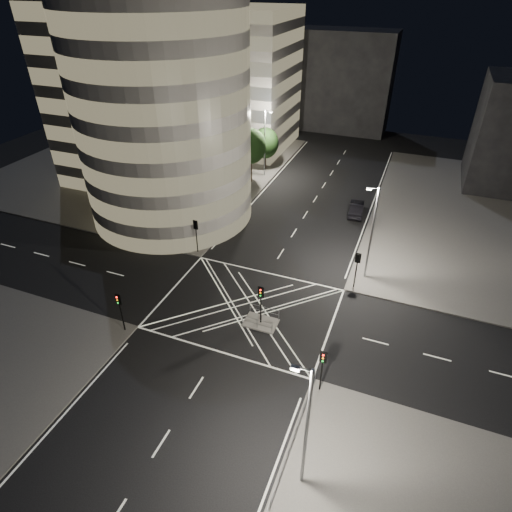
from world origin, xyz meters
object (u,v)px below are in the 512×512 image
at_px(street_lamp_right_near, 306,427).
at_px(traffic_signal_nr, 323,364).
at_px(traffic_signal_fl, 196,230).
at_px(street_lamp_left_far, 265,141).
at_px(sedan, 356,208).
at_px(street_lamp_left_near, 211,189).
at_px(traffic_signal_island, 261,298).
at_px(traffic_signal_nl, 120,305).
at_px(street_lamp_right_far, 371,231).
at_px(central_island, 261,323).
at_px(traffic_signal_fr, 357,264).

bearing_deg(street_lamp_right_near, traffic_signal_nr, 95.04).
relative_size(traffic_signal_fl, street_lamp_left_far, 0.40).
relative_size(street_lamp_right_near, sedan, 2.00).
bearing_deg(traffic_signal_fl, street_lamp_left_near, 96.97).
relative_size(traffic_signal_fl, traffic_signal_island, 1.00).
distance_m(traffic_signal_fl, street_lamp_right_near, 27.79).
relative_size(traffic_signal_nl, street_lamp_right_far, 0.40).
bearing_deg(traffic_signal_nl, traffic_signal_fl, 90.00).
height_order(central_island, traffic_signal_nl, traffic_signal_nl).
distance_m(street_lamp_left_near, street_lamp_right_far, 19.11).
bearing_deg(street_lamp_left_far, street_lamp_right_near, -66.79).
height_order(central_island, street_lamp_right_near, street_lamp_right_near).
height_order(street_lamp_left_far, street_lamp_right_far, same).
height_order(traffic_signal_island, street_lamp_right_near, street_lamp_right_near).
xyz_separation_m(traffic_signal_nl, street_lamp_right_near, (18.24, -7.20, 2.63)).
height_order(traffic_signal_fl, street_lamp_right_far, street_lamp_right_far).
relative_size(traffic_signal_island, street_lamp_left_far, 0.40).
height_order(traffic_signal_fl, traffic_signal_nr, same).
relative_size(central_island, street_lamp_right_near, 0.30).
relative_size(traffic_signal_island, street_lamp_left_near, 0.40).
height_order(traffic_signal_nl, traffic_signal_island, same).
bearing_deg(traffic_signal_fl, street_lamp_right_near, -48.76).
distance_m(traffic_signal_fr, traffic_signal_island, 10.73).
distance_m(traffic_signal_nr, street_lamp_right_far, 16.03).
height_order(traffic_signal_fr, street_lamp_left_near, street_lamp_left_near).
xyz_separation_m(traffic_signal_fr, street_lamp_left_far, (-18.24, 23.20, 2.63)).
xyz_separation_m(street_lamp_left_far, street_lamp_right_near, (18.87, -44.00, 0.00)).
bearing_deg(traffic_signal_fr, traffic_signal_island, -129.33).
relative_size(traffic_signal_nr, street_lamp_left_far, 0.40).
xyz_separation_m(central_island, traffic_signal_nr, (6.80, -5.30, 2.84)).
relative_size(central_island, sedan, 0.60).
relative_size(traffic_signal_fl, street_lamp_left_near, 0.40).
bearing_deg(street_lamp_left_near, traffic_signal_island, -49.73).
relative_size(central_island, traffic_signal_nl, 0.75).
relative_size(traffic_signal_fr, street_lamp_right_far, 0.40).
relative_size(traffic_signal_fl, street_lamp_right_near, 0.40).
xyz_separation_m(street_lamp_right_far, sedan, (-3.36, 13.67, -4.72)).
xyz_separation_m(traffic_signal_island, street_lamp_right_near, (7.44, -12.50, 2.63)).
bearing_deg(traffic_signal_fl, street_lamp_right_far, 6.88).
distance_m(traffic_signal_fl, sedan, 21.85).
distance_m(traffic_signal_fr, street_lamp_left_far, 29.63).
bearing_deg(central_island, sedan, 80.43).
bearing_deg(traffic_signal_fr, traffic_signal_nl, -142.31).
bearing_deg(traffic_signal_nr, traffic_signal_island, 142.07).
height_order(traffic_signal_island, street_lamp_left_near, street_lamp_left_near).
bearing_deg(traffic_signal_island, sedan, 80.43).
bearing_deg(street_lamp_left_near, street_lamp_right_far, -9.03).
height_order(central_island, street_lamp_left_near, street_lamp_left_near).
xyz_separation_m(traffic_signal_fr, street_lamp_left_near, (-18.24, 5.20, 2.63)).
bearing_deg(street_lamp_left_far, street_lamp_right_far, -48.06).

